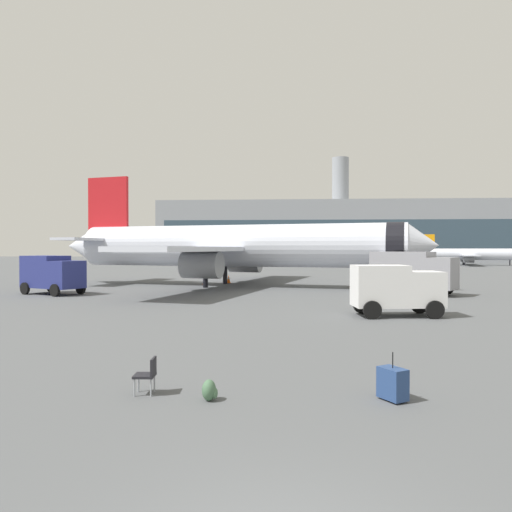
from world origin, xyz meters
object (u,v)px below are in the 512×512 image
airplane_at_gate (234,246)px  safety_cone_near (229,279)px  safety_cone_mid (205,281)px  traveller_backpack (210,390)px  gate_chair (148,373)px  safety_cone_far (385,282)px  cargo_van (396,288)px  service_truck (52,273)px  airplane_taxiing (470,254)px  fuel_truck (412,271)px  rolling_suitcase (393,383)px

airplane_at_gate → safety_cone_near: 5.19m
airplane_at_gate → safety_cone_mid: bearing=144.5°
safety_cone_mid → traveller_backpack: size_ratio=1.37×
gate_chair → safety_cone_far: bearing=70.6°
safety_cone_mid → safety_cone_far: size_ratio=0.82×
safety_cone_mid → gate_chair: (4.77, -35.68, 0.17)m
safety_cone_mid → traveller_backpack: 36.64m
cargo_van → safety_cone_far: bearing=80.7°
service_truck → airplane_taxiing: bearing=51.2°
traveller_backpack → cargo_van: bearing=63.6°
airplane_taxiing → fuel_truck: size_ratio=3.42×
safety_cone_far → service_truck: bearing=-160.4°
safety_cone_near → safety_cone_far: bearing=-13.0°
fuel_truck → airplane_taxiing: bearing=67.3°
safety_cone_mid → service_truck: bearing=-131.1°
service_truck → cargo_van: size_ratio=1.16×
gate_chair → traveller_backpack: bearing=-14.8°
service_truck → cargo_van: bearing=-24.4°
cargo_van → rolling_suitcase: bearing=-102.2°
airplane_at_gate → fuel_truck: bearing=-26.9°
airplane_taxiing → traveller_backpack: 101.05m
safety_cone_mid → gate_chair: 36.00m
fuel_truck → rolling_suitcase: fuel_truck is taller
service_truck → fuel_truck: fuel_truck is taller
safety_cone_near → safety_cone_mid: bearing=-140.3°
cargo_van → gate_chair: cargo_van is taller
airplane_taxiing → safety_cone_mid: size_ratio=32.86×
rolling_suitcase → safety_cone_mid: bearing=106.3°
airplane_at_gate → gate_chair: airplane_at_gate is taller
service_truck → gate_chair: (14.45, -24.60, -1.11)m
service_truck → safety_cone_near: (11.77, 12.82, -1.20)m
cargo_van → traveller_backpack: bearing=-116.4°
service_truck → rolling_suitcase: 31.90m
safety_cone_far → airplane_taxiing: bearing=64.3°
safety_cone_near → traveller_backpack: safety_cone_near is taller
service_truck → safety_cone_mid: 14.76m
airplane_taxiing → traveller_backpack: bearing=-112.6°
airplane_at_gate → safety_cone_near: bearing=103.7°
airplane_at_gate → safety_cone_mid: airplane_at_gate is taller
safety_cone_far → rolling_suitcase: size_ratio=0.73×
fuel_truck → safety_cone_mid: (-17.32, 9.41, -1.45)m
fuel_truck → safety_cone_near: 18.92m
service_truck → safety_cone_mid: size_ratio=8.01×
safety_cone_near → safety_cone_far: 15.06m
service_truck → traveller_backpack: service_truck is taller
gate_chair → rolling_suitcase: bearing=-1.2°
airplane_at_gate → safety_cone_near: (-0.95, 3.92, -3.25)m
gate_chair → airplane_taxiing: bearing=66.5°
rolling_suitcase → traveller_backpack: rolling_suitcase is taller
rolling_suitcase → airplane_taxiing: bearing=69.5°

